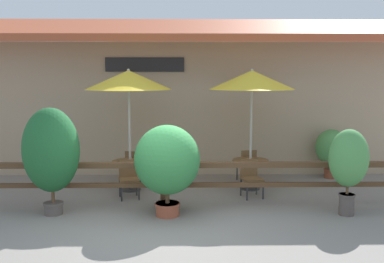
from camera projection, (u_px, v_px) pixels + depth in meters
name	position (u px, v px, depth m)	size (l,w,h in m)	color
ground_plane	(161.00, 225.00, 7.80)	(60.00, 60.00, 0.00)	gray
building_facade	(169.00, 96.00, 11.59)	(14.28, 1.49, 4.23)	tan
patio_railing	(164.00, 175.00, 8.75)	(10.40, 0.14, 0.95)	brown
patio_umbrella_near	(129.00, 80.00, 9.84)	(2.01, 2.01, 2.87)	#B7B2A8
dining_table_near	(130.00, 167.00, 10.11)	(0.86, 0.86, 0.71)	brown
chair_near_streetside	(129.00, 177.00, 9.50)	(0.51, 0.51, 0.84)	brown
chair_near_wallside	(135.00, 165.00, 10.74)	(0.49, 0.49, 0.84)	brown
patio_umbrella_middle	(252.00, 80.00, 9.96)	(2.01, 2.01, 2.87)	#B7B2A8
dining_table_middle	(250.00, 166.00, 10.22)	(0.86, 0.86, 0.71)	brown
chair_middle_streetside	(251.00, 176.00, 9.57)	(0.51, 0.51, 0.84)	brown
chair_middle_wallside	(247.00, 164.00, 10.89)	(0.49, 0.49, 0.84)	brown
potted_plant_broad_leaf	(349.00, 161.00, 8.23)	(0.76, 0.68, 1.69)	#564C47
potted_plant_tall_tropical	(51.00, 151.00, 8.25)	(1.09, 0.98, 2.10)	#564C47
potted_plant_entrance_palm	(167.00, 161.00, 8.19)	(1.26, 1.14, 1.78)	#9E4C33
potted_plant_corner_fern	(331.00, 148.00, 11.28)	(0.83, 0.75, 1.31)	brown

